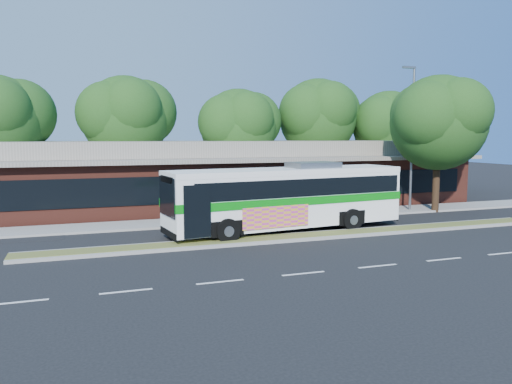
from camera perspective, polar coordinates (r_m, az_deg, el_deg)
ground at (r=23.30m, az=6.92°, el=-5.45°), size 120.00×120.00×0.00m
median_strip at (r=23.81m, az=6.28°, el=-5.00°), size 26.00×1.10×0.15m
sidewalk at (r=29.05m, az=1.27°, el=-2.94°), size 44.00×2.60×0.12m
plaza_building at (r=35.00m, az=-2.57°, el=2.05°), size 33.20×11.20×4.45m
lamp_post at (r=32.99m, az=17.37°, el=6.33°), size 0.93×0.18×9.07m
tree_bg_a at (r=35.80m, az=-26.83°, el=7.46°), size 6.47×5.80×8.63m
tree_bg_b at (r=36.74m, az=-14.03°, el=8.33°), size 6.69×6.00×9.00m
tree_bg_c at (r=37.39m, az=-1.50°, el=7.63°), size 6.24×5.60×8.26m
tree_bg_d at (r=41.07m, az=7.54°, el=8.62°), size 6.91×6.20×9.37m
tree_bg_e at (r=43.25m, az=15.26°, el=7.44°), size 6.47×5.80×8.50m
tree_bg_f at (r=47.72m, az=20.56°, el=7.51°), size 6.69×6.00×8.92m
transit_bus at (r=24.97m, az=3.67°, el=-0.15°), size 12.52×4.06×3.46m
sidewalk_tree at (r=33.72m, az=20.54°, el=7.65°), size 6.59×5.91×8.56m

